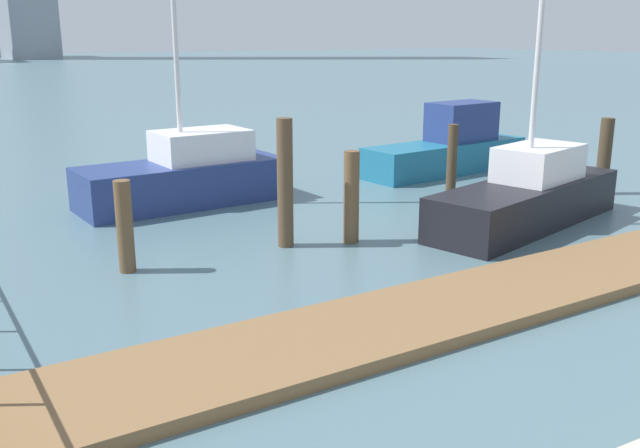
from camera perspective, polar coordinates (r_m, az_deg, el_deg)
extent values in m
plane|color=slate|center=(16.33, -19.12, -0.11)|extent=(300.00, 300.00, 0.00)
cube|color=olive|center=(10.54, 8.81, -7.17)|extent=(13.28, 2.00, 0.18)
cylinder|color=#473826|center=(17.55, 10.65, 4.78)|extent=(0.24, 0.24, 1.96)
cylinder|color=brown|center=(13.64, -2.85, 3.31)|extent=(0.31, 0.31, 2.53)
cylinder|color=brown|center=(13.97, 2.56, 2.19)|extent=(0.31, 0.31, 1.86)
cylinder|color=#473826|center=(19.74, 22.09, 5.11)|extent=(0.34, 0.34, 1.99)
cylinder|color=brown|center=(12.69, -15.58, -0.21)|extent=(0.29, 0.29, 1.65)
cube|color=navy|center=(17.59, -11.09, 3.26)|extent=(5.12, 2.12, 1.04)
cube|color=white|center=(17.65, -9.62, 6.31)|extent=(2.30, 1.61, 0.75)
cylinder|color=silver|center=(17.24, -11.76, 15.88)|extent=(0.12, 0.12, 6.66)
cube|color=black|center=(15.99, 16.40, 1.58)|extent=(5.90, 2.90, 0.95)
cube|color=white|center=(16.19, 17.33, 4.77)|extent=(2.28, 1.72, 0.76)
cube|color=#1E6B8C|center=(21.67, 10.14, 5.35)|extent=(5.72, 1.99, 0.92)
cube|color=navy|center=(22.00, 11.43, 8.17)|extent=(2.17, 1.38, 1.16)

